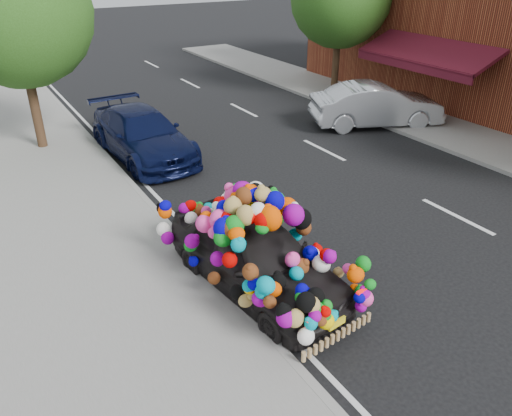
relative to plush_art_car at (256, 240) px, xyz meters
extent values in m
plane|color=black|center=(1.80, -0.07, -1.01)|extent=(100.00, 100.00, 0.00)
cube|color=gray|center=(-2.50, -0.07, -0.95)|extent=(4.00, 60.00, 0.12)
cube|color=gray|center=(-0.55, -0.07, -0.94)|extent=(0.15, 60.00, 0.13)
cube|color=gray|center=(10.00, 2.93, -0.95)|extent=(3.00, 40.00, 0.12)
cube|color=#4F0E1C|center=(10.50, 5.93, 1.34)|extent=(1.62, 5.20, 0.75)
cube|color=#4F0E1C|center=(9.75, 5.93, 0.94)|extent=(0.06, 5.20, 0.35)
cylinder|color=#332114|center=(-2.00, 9.43, 0.36)|extent=(0.28, 0.28, 2.73)
sphere|color=#254D14|center=(-2.00, 9.43, 3.02)|extent=(4.20, 4.20, 4.20)
cylinder|color=#332114|center=(9.80, 9.93, 0.31)|extent=(0.28, 0.28, 2.64)
imported|color=black|center=(0.00, 0.00, -0.34)|extent=(2.06, 4.09, 1.34)
cube|color=red|center=(-0.28, -2.03, -0.23)|extent=(0.23, 0.09, 0.14)
cube|color=red|center=(0.78, -1.90, -0.23)|extent=(0.23, 0.09, 0.14)
cube|color=yellow|center=(0.25, -1.97, -0.53)|extent=(0.34, 0.08, 0.12)
imported|color=black|center=(0.49, 7.29, -0.32)|extent=(2.17, 4.83, 1.37)
imported|color=#B5B8BE|center=(8.38, 5.92, -0.28)|extent=(4.70, 3.17, 1.46)
camera|label=1|loc=(-3.83, -6.39, 4.51)|focal=35.00mm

